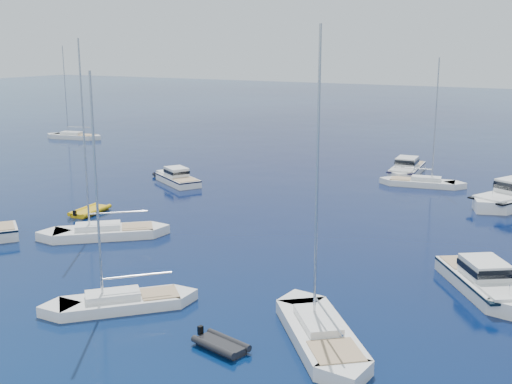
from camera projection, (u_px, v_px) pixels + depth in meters
ground at (85, 355)px, 30.88m from camera, size 400.00×400.00×0.00m
motor_cruiser_right at (484, 292)px, 38.62m from camera, size 7.80×9.46×2.49m
motor_cruiser_far_l at (176, 183)px, 68.59m from camera, size 8.34×6.40×2.16m
motor_cruiser_horizon at (406, 174)px, 72.91m from camera, size 3.61×9.62×2.47m
sailboat_fore at (120, 308)px, 36.32m from camera, size 8.22×8.34×13.66m
sailboat_mid_r at (320, 341)px, 32.35m from camera, size 9.08×10.23×16.01m
sailboat_mid_l at (104, 237)px, 49.53m from camera, size 9.75×8.88×15.42m
sailboat_centre at (422, 186)px, 67.08m from camera, size 9.52×3.91×13.60m
sailboat_far_l at (74, 139)px, 99.86m from camera, size 10.22×4.45×14.56m
tender_yellow at (90, 213)px, 56.37m from camera, size 2.58×4.26×0.95m
tender_grey_near at (221, 349)px, 31.47m from camera, size 3.26×2.35×0.95m
tender_grey_far at (170, 177)px, 71.72m from camera, size 3.98×2.50×0.95m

